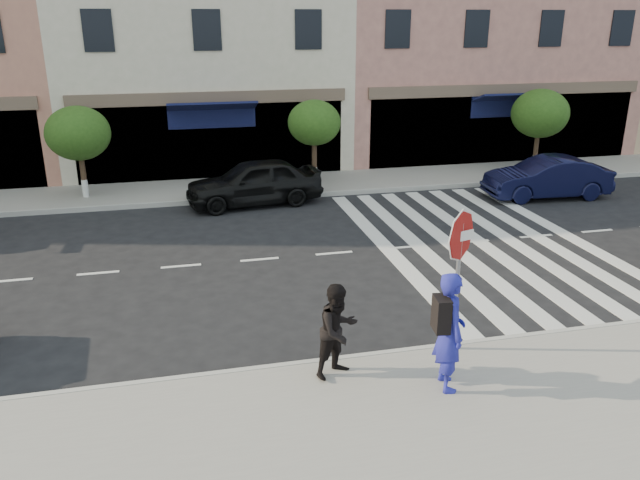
{
  "coord_description": "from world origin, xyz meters",
  "views": [
    {
      "loc": [
        -1.92,
        -11.02,
        5.95
      ],
      "look_at": [
        0.98,
        1.31,
        1.4
      ],
      "focal_mm": 35.0,
      "sensor_mm": 36.0,
      "label": 1
    }
  ],
  "objects_px": {
    "photographer": "(450,331)",
    "car_far_mid": "(254,182)",
    "walker": "(338,330)",
    "stop_sign": "(460,250)",
    "car_far_right": "(547,178)"
  },
  "relations": [
    {
      "from": "photographer",
      "to": "car_far_mid",
      "type": "height_order",
      "value": "photographer"
    },
    {
      "from": "walker",
      "to": "photographer",
      "type": "bearing_deg",
      "value": -52.74
    },
    {
      "from": "stop_sign",
      "to": "walker",
      "type": "height_order",
      "value": "stop_sign"
    },
    {
      "from": "car_far_mid",
      "to": "car_far_right",
      "type": "bearing_deg",
      "value": 74.0
    },
    {
      "from": "car_far_right",
      "to": "stop_sign",
      "type": "bearing_deg",
      "value": -36.19
    },
    {
      "from": "stop_sign",
      "to": "car_far_mid",
      "type": "distance_m",
      "value": 11.08
    },
    {
      "from": "car_far_mid",
      "to": "car_far_right",
      "type": "distance_m",
      "value": 10.09
    },
    {
      "from": "car_far_right",
      "to": "photographer",
      "type": "bearing_deg",
      "value": -35.2
    },
    {
      "from": "walker",
      "to": "car_far_mid",
      "type": "height_order",
      "value": "walker"
    },
    {
      "from": "walker",
      "to": "car_far_right",
      "type": "height_order",
      "value": "walker"
    },
    {
      "from": "stop_sign",
      "to": "photographer",
      "type": "xyz_separation_m",
      "value": [
        -0.62,
        -1.11,
        -0.93
      ]
    },
    {
      "from": "photographer",
      "to": "stop_sign",
      "type": "bearing_deg",
      "value": -22.28
    },
    {
      "from": "photographer",
      "to": "car_far_mid",
      "type": "bearing_deg",
      "value": 14.82
    },
    {
      "from": "car_far_mid",
      "to": "stop_sign",
      "type": "bearing_deg",
      "value": 4.31
    },
    {
      "from": "photographer",
      "to": "car_far_right",
      "type": "distance_m",
      "value": 13.33
    }
  ]
}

